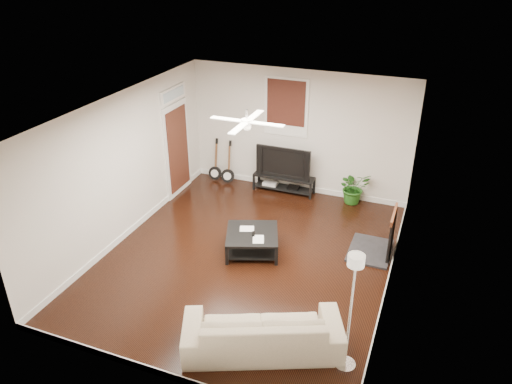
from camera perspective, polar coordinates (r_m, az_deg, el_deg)
room at (r=8.37m, az=-1.00°, el=0.37°), size 5.01×6.01×2.81m
brick_accent at (r=8.77m, az=16.81°, el=0.43°), size 0.02×2.20×2.80m
fireplace at (r=9.23m, az=14.27°, el=-4.50°), size 0.80×1.10×0.92m
window_back at (r=10.86m, az=3.51°, el=9.79°), size 1.00×0.06×1.30m
door_left at (r=11.01m, az=-9.17°, el=5.88°), size 0.08×1.00×2.50m
tv_stand at (r=11.32m, az=3.24°, el=0.99°), size 1.40×0.37×0.39m
tv at (r=11.11m, az=3.35°, el=3.62°), size 1.26×0.16×0.72m
coffee_table at (r=9.15m, az=-0.45°, el=-5.81°), size 1.20×1.20×0.39m
sofa at (r=7.12m, az=0.77°, el=-15.69°), size 2.38×1.68×0.65m
floor_lamp at (r=6.60m, az=10.88°, el=-13.65°), size 0.39×0.39×1.81m
potted_plant at (r=10.95m, az=11.28°, el=0.53°), size 0.87×0.84×0.74m
guitar_left at (r=11.76m, az=-4.83°, el=3.67°), size 0.34×0.25×1.03m
guitar_right at (r=11.60m, az=-3.33°, el=3.37°), size 0.35×0.28×1.03m
ceiling_fan at (r=7.91m, az=-1.06°, el=8.17°), size 1.24×1.24×0.32m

